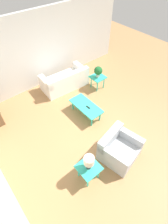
# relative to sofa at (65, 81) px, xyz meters

# --- Properties ---
(ground_plane) EXTENTS (14.00, 14.00, 0.00)m
(ground_plane) POSITION_rel_sofa_xyz_m (-2.20, 0.37, -0.29)
(ground_plane) COLOR #A87A4C
(wall_right) EXTENTS (0.12, 7.20, 2.70)m
(wall_right) POSITION_rel_sofa_xyz_m (0.86, 0.37, 1.06)
(wall_right) COLOR silver
(wall_right) RESTS_ON ground_plane
(sofa) EXTENTS (0.99, 1.82, 0.76)m
(sofa) POSITION_rel_sofa_xyz_m (0.00, 0.00, 0.00)
(sofa) COLOR white
(sofa) RESTS_ON ground_plane
(armchair) EXTENTS (1.05, 1.10, 0.79)m
(armchair) POSITION_rel_sofa_xyz_m (-3.39, 0.68, 0.02)
(armchair) COLOR #A8ADB2
(armchair) RESTS_ON ground_plane
(coffee_table) EXTENTS (1.17, 0.54, 0.42)m
(coffee_table) POSITION_rel_sofa_xyz_m (-1.65, 0.35, 0.08)
(coffee_table) COLOR #2DB79E
(coffee_table) RESTS_ON ground_plane
(side_table_plant) EXTENTS (0.52, 0.52, 0.51)m
(side_table_plant) POSITION_rel_sofa_xyz_m (-0.83, -0.95, 0.14)
(side_table_plant) COLOR #2DB79E
(side_table_plant) RESTS_ON ground_plane
(side_table_lamp) EXTENTS (0.52, 0.52, 0.51)m
(side_table_lamp) POSITION_rel_sofa_xyz_m (-3.34, 1.71, 0.14)
(side_table_lamp) COLOR #2DB79E
(side_table_lamp) RESTS_ON ground_plane
(potted_plant) EXTENTS (0.31, 0.31, 0.42)m
(potted_plant) POSITION_rel_sofa_xyz_m (-0.83, -0.95, 0.47)
(potted_plant) COLOR #B2ADA3
(potted_plant) RESTS_ON side_table_plant
(table_lamp) EXTENTS (0.25, 0.25, 0.44)m
(table_lamp) POSITION_rel_sofa_xyz_m (-3.34, 1.71, 0.51)
(table_lamp) COLOR #333333
(table_lamp) RESTS_ON side_table_lamp
(remote_control) EXTENTS (0.16, 0.04, 0.02)m
(remote_control) POSITION_rel_sofa_xyz_m (-1.76, 0.35, 0.14)
(remote_control) COLOR black
(remote_control) RESTS_ON coffee_table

